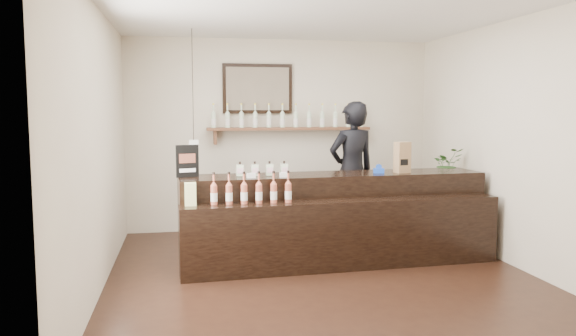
# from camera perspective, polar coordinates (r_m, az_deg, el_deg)

# --- Properties ---
(ground) EXTENTS (5.00, 5.00, 0.00)m
(ground) POSITION_cam_1_polar(r_m,az_deg,el_deg) (6.16, 3.38, -10.84)
(ground) COLOR black
(ground) RESTS_ON ground
(room_shell) EXTENTS (5.00, 5.00, 5.00)m
(room_shell) POSITION_cam_1_polar(r_m,az_deg,el_deg) (5.90, 3.48, 5.20)
(room_shell) COLOR beige
(room_shell) RESTS_ON ground
(back_wall_decor) EXTENTS (2.66, 0.96, 1.69)m
(back_wall_decor) POSITION_cam_1_polar(r_m,az_deg,el_deg) (8.20, -1.61, 5.79)
(back_wall_decor) COLOR brown
(back_wall_decor) RESTS_ON ground
(counter) EXTENTS (3.67, 1.14, 1.19)m
(counter) POSITION_cam_1_polar(r_m,az_deg,el_deg) (6.66, 4.88, -5.34)
(counter) COLOR black
(counter) RESTS_ON ground
(promo_sign) EXTENTS (0.26, 0.09, 0.37)m
(promo_sign) POSITION_cam_1_polar(r_m,az_deg,el_deg) (6.43, -10.19, 0.70)
(promo_sign) COLOR black
(promo_sign) RESTS_ON counter
(paper_bag) EXTENTS (0.19, 0.16, 0.37)m
(paper_bag) POSITION_cam_1_polar(r_m,az_deg,el_deg) (6.91, 11.53, 1.07)
(paper_bag) COLOR olive
(paper_bag) RESTS_ON counter
(tape_dispenser) EXTENTS (0.14, 0.08, 0.11)m
(tape_dispenser) POSITION_cam_1_polar(r_m,az_deg,el_deg) (6.82, 9.21, -0.17)
(tape_dispenser) COLOR blue
(tape_dispenser) RESTS_ON counter
(side_cabinet) EXTENTS (0.46, 0.61, 0.85)m
(side_cabinet) POSITION_cam_1_polar(r_m,az_deg,el_deg) (7.80, 15.72, -4.28)
(side_cabinet) COLOR brown
(side_cabinet) RESTS_ON ground
(potted_plant) EXTENTS (0.43, 0.39, 0.43)m
(potted_plant) POSITION_cam_1_polar(r_m,az_deg,el_deg) (7.72, 15.86, 0.38)
(potted_plant) COLOR #2E5A24
(potted_plant) RESTS_ON side_cabinet
(shopkeeper) EXTENTS (0.89, 0.70, 2.14)m
(shopkeeper) POSITION_cam_1_polar(r_m,az_deg,el_deg) (7.65, 6.52, 0.58)
(shopkeeper) COLOR black
(shopkeeper) RESTS_ON ground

